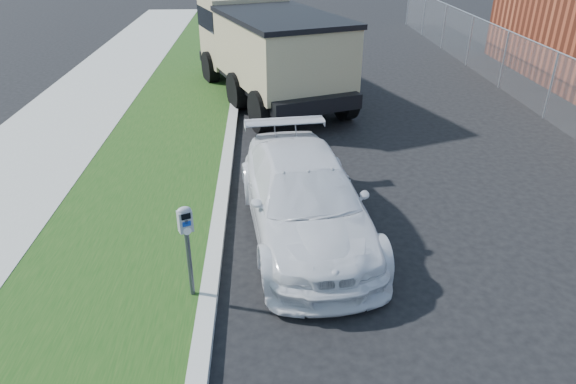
{
  "coord_description": "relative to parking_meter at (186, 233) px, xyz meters",
  "views": [
    {
      "loc": [
        -1.76,
        -6.2,
        4.78
      ],
      "look_at": [
        -1.4,
        1.0,
        1.0
      ],
      "focal_mm": 32.0,
      "sensor_mm": 36.0,
      "label": 1
    }
  ],
  "objects": [
    {
      "name": "ground",
      "position": [
        2.82,
        0.38,
        -1.15
      ],
      "size": [
        120.0,
        120.0,
        0.0
      ],
      "primitive_type": "plane",
      "color": "black",
      "rests_on": "ground"
    },
    {
      "name": "streetside",
      "position": [
        -2.75,
        2.38,
        -1.08
      ],
      "size": [
        6.12,
        50.0,
        0.15
      ],
      "color": "gray",
      "rests_on": "ground"
    },
    {
      "name": "chainlink_fence",
      "position": [
        8.82,
        7.38,
        0.11
      ],
      "size": [
        0.06,
        30.06,
        30.0
      ],
      "color": "slate",
      "rests_on": "ground"
    },
    {
      "name": "parking_meter",
      "position": [
        0.0,
        0.0,
        0.0
      ],
      "size": [
        0.23,
        0.2,
        1.4
      ],
      "rotation": [
        0.0,
        0.0,
        0.43
      ],
      "color": "#3F4247",
      "rests_on": "ground"
    },
    {
      "name": "white_wagon",
      "position": [
        1.73,
        1.77,
        -0.47
      ],
      "size": [
        2.42,
        4.88,
        1.36
      ],
      "primitive_type": "imported",
      "rotation": [
        0.0,
        0.0,
        0.11
      ],
      "color": "white",
      "rests_on": "ground"
    },
    {
      "name": "dump_truck",
      "position": [
        1.18,
        9.8,
        0.39
      ],
      "size": [
        4.77,
        7.41,
        2.73
      ],
      "rotation": [
        0.0,
        0.0,
        0.35
      ],
      "color": "black",
      "rests_on": "ground"
    }
  ]
}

